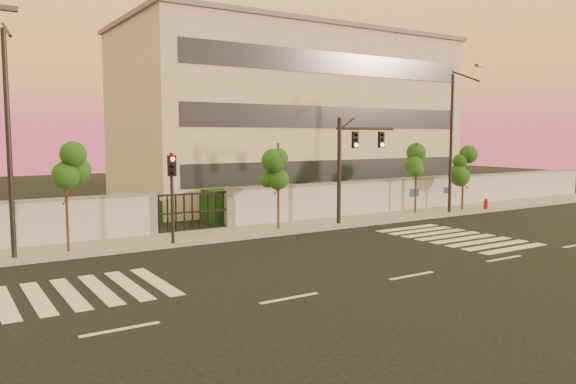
% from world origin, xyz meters
% --- Properties ---
extents(ground, '(120.00, 120.00, 0.00)m').
position_xyz_m(ground, '(0.00, 0.00, 0.00)').
color(ground, black).
rests_on(ground, ground).
extents(sidewalk, '(60.00, 3.00, 0.15)m').
position_xyz_m(sidewalk, '(0.00, 10.50, 0.07)').
color(sidewalk, gray).
rests_on(sidewalk, ground).
extents(perimeter_wall, '(60.00, 0.36, 2.20)m').
position_xyz_m(perimeter_wall, '(0.10, 12.00, 1.07)').
color(perimeter_wall, '#AAACB1').
rests_on(perimeter_wall, ground).
extents(hedge_row, '(41.00, 4.25, 1.80)m').
position_xyz_m(hedge_row, '(1.17, 14.74, 0.82)').
color(hedge_row, black).
rests_on(hedge_row, ground).
extents(institutional_building, '(24.40, 12.40, 12.25)m').
position_xyz_m(institutional_building, '(9.00, 21.99, 6.16)').
color(institutional_building, beige).
rests_on(institutional_building, ground).
extents(road_markings, '(57.00, 7.62, 0.02)m').
position_xyz_m(road_markings, '(-1.58, 3.76, 0.01)').
color(road_markings, silver).
rests_on(road_markings, ground).
extents(street_tree_c, '(1.40, 1.12, 4.36)m').
position_xyz_m(street_tree_c, '(-9.23, 9.94, 3.21)').
color(street_tree_c, '#382314').
rests_on(street_tree_c, ground).
extents(street_tree_d, '(1.55, 1.23, 4.44)m').
position_xyz_m(street_tree_d, '(0.81, 10.08, 3.27)').
color(street_tree_d, '#382314').
rests_on(street_tree_d, ground).
extents(street_tree_e, '(1.49, 1.19, 4.39)m').
position_xyz_m(street_tree_e, '(10.96, 10.70, 3.23)').
color(street_tree_e, '#382314').
rests_on(street_tree_e, ground).
extents(street_tree_f, '(1.58, 1.26, 3.97)m').
position_xyz_m(street_tree_f, '(14.59, 10.21, 2.93)').
color(street_tree_f, '#382314').
rests_on(street_tree_f, ground).
extents(traffic_signal_main, '(3.61, 0.77, 5.74)m').
position_xyz_m(traffic_signal_main, '(5.15, 9.82, 3.63)').
color(traffic_signal_main, black).
rests_on(traffic_signal_main, ground).
extents(traffic_signal_secondary, '(0.32, 0.32, 4.07)m').
position_xyz_m(traffic_signal_secondary, '(-5.08, 9.22, 2.58)').
color(traffic_signal_secondary, black).
rests_on(traffic_signal_secondary, ground).
extents(streetlight_west, '(0.55, 2.21, 9.17)m').
position_xyz_m(streetlight_west, '(-11.24, 9.67, 4.96)').
color(streetlight_west, black).
rests_on(streetlight_west, ground).
extents(streetlight_east, '(0.53, 2.13, 8.86)m').
position_xyz_m(streetlight_east, '(12.88, 9.57, 4.79)').
color(streetlight_east, black).
rests_on(streetlight_east, ground).
extents(fire_hydrant, '(0.31, 0.31, 0.82)m').
position_xyz_m(fire_hydrant, '(15.86, 9.39, 0.41)').
color(fire_hydrant, '#B10B0D').
rests_on(fire_hydrant, ground).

